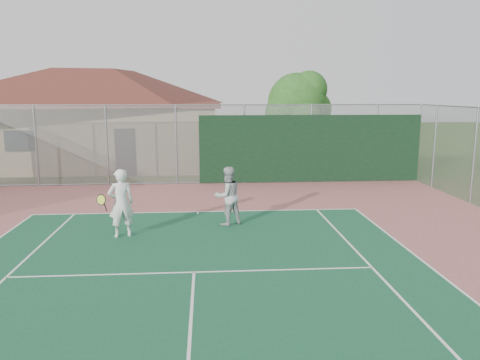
% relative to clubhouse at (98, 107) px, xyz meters
% --- Properties ---
extents(back_fence, '(20.08, 0.11, 3.53)m').
position_rel_clubhouse_xyz_m(back_fence, '(7.91, -6.69, -1.53)').
color(back_fence, gray).
rests_on(back_fence, ground).
extents(side_fence_right, '(0.08, 9.00, 3.50)m').
position_rel_clubhouse_xyz_m(side_fence_right, '(15.80, -11.17, -1.45)').
color(side_fence_right, gray).
rests_on(side_fence_right, ground).
extents(clubhouse, '(14.72, 9.92, 6.30)m').
position_rel_clubhouse_xyz_m(clubhouse, '(0.00, 0.00, 0.00)').
color(clubhouse, tan).
rests_on(clubhouse, ground).
extents(bleachers, '(2.97, 1.92, 1.08)m').
position_rel_clubhouse_xyz_m(bleachers, '(-3.17, -2.90, -2.63)').
color(bleachers, '#A83226').
rests_on(bleachers, ground).
extents(tree, '(3.71, 3.52, 5.18)m').
position_rel_clubhouse_xyz_m(tree, '(11.08, -2.25, 0.20)').
color(tree, '#341F13').
rests_on(tree, ground).
extents(player_white_front, '(1.06, 0.77, 1.93)m').
position_rel_clubhouse_xyz_m(player_white_front, '(3.72, -14.42, -2.23)').
color(player_white_front, white).
rests_on(player_white_front, ground).
extents(player_grey_back, '(1.09, 1.00, 1.80)m').
position_rel_clubhouse_xyz_m(player_grey_back, '(6.75, -13.41, -2.30)').
color(player_grey_back, '#B1B5B7').
rests_on(player_grey_back, ground).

